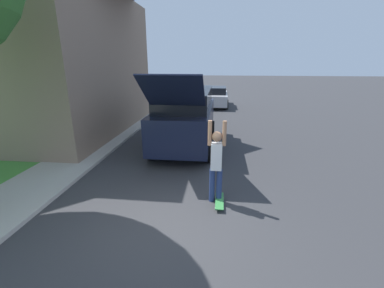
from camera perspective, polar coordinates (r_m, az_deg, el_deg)
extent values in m
plane|color=#333335|center=(5.56, -7.86, -17.36)|extent=(120.00, 120.00, 0.00)
cube|color=#478E38|center=(14.25, -34.18, 1.93)|extent=(10.00, 80.00, 0.08)
cube|color=#ADA89E|center=(11.88, -17.79, 1.63)|extent=(1.80, 80.00, 0.10)
cube|color=#89705B|center=(14.63, -33.42, 14.52)|extent=(9.37, 8.60, 5.96)
cube|color=black|center=(9.85, -1.45, 4.74)|extent=(1.97, 4.81, 1.21)
cube|color=black|center=(9.80, -1.40, 10.17)|extent=(1.81, 3.75, 0.64)
cylinder|color=black|center=(11.58, -5.06, 3.62)|extent=(0.24, 0.72, 0.72)
cylinder|color=black|center=(11.36, 4.34, 3.36)|extent=(0.24, 0.72, 0.72)
cylinder|color=black|center=(8.80, -8.86, -1.15)|extent=(0.24, 0.72, 0.72)
cylinder|color=black|center=(8.51, 3.52, -1.63)|extent=(0.24, 0.72, 0.72)
cube|color=black|center=(7.22, -4.26, 11.60)|extent=(1.73, 1.39, 0.99)
cube|color=#B7B7BC|center=(19.51, 5.10, 10.10)|extent=(1.80, 4.09, 0.74)
cube|color=black|center=(19.34, 5.14, 11.84)|extent=(1.59, 2.13, 0.47)
cylinder|color=black|center=(20.80, 2.74, 9.92)|extent=(0.20, 0.66, 0.66)
cylinder|color=black|center=(20.76, 7.61, 9.77)|extent=(0.20, 0.66, 0.66)
cylinder|color=black|center=(18.38, 2.22, 8.87)|extent=(0.20, 0.66, 0.66)
cylinder|color=black|center=(18.33, 7.72, 8.71)|extent=(0.20, 0.66, 0.66)
cylinder|color=navy|center=(6.14, 4.44, -9.12)|extent=(0.13, 0.13, 0.82)
cylinder|color=navy|center=(6.14, 6.04, -9.18)|extent=(0.13, 0.13, 0.82)
cube|color=silver|center=(5.85, 5.44, -2.78)|extent=(0.25, 0.20, 0.63)
sphere|color=#9E7051|center=(5.70, 5.58, 1.65)|extent=(0.23, 0.23, 0.23)
cylinder|color=#9E7051|center=(5.68, 3.99, 2.45)|extent=(0.09, 0.09, 0.56)
cylinder|color=#9E7051|center=(5.68, 7.22, 2.34)|extent=(0.09, 0.09, 0.56)
cube|color=#337F3D|center=(6.18, 6.12, -12.40)|extent=(0.19, 0.78, 0.02)
cylinder|color=silver|center=(6.42, 5.35, -11.78)|extent=(0.03, 0.06, 0.06)
cylinder|color=silver|center=(6.42, 6.91, -11.83)|extent=(0.03, 0.06, 0.06)
cylinder|color=silver|center=(6.00, 5.24, -14.05)|extent=(0.03, 0.06, 0.06)
cylinder|color=silver|center=(6.00, 6.92, -14.10)|extent=(0.03, 0.06, 0.06)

